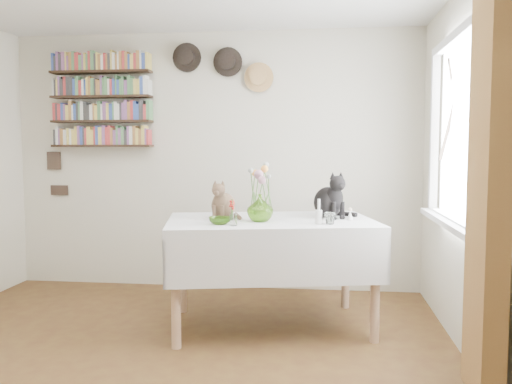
# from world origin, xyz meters

# --- Properties ---
(room) EXTENTS (4.08, 4.58, 2.58)m
(room) POSITION_xyz_m (0.00, 0.00, 1.25)
(room) COLOR brown
(room) RESTS_ON ground
(window) EXTENTS (0.12, 1.52, 1.32)m
(window) POSITION_xyz_m (1.97, 0.80, 1.40)
(window) COLOR white
(window) RESTS_ON room
(curtain) EXTENTS (0.12, 0.38, 2.10)m
(curtain) POSITION_xyz_m (1.90, -0.12, 1.15)
(curtain) COLOR brown
(curtain) RESTS_ON room
(dining_table) EXTENTS (1.73, 1.30, 0.83)m
(dining_table) POSITION_xyz_m (0.67, 1.12, 0.63)
(dining_table) COLOR white
(dining_table) RESTS_ON room
(tabby_cat) EXTENTS (0.24, 0.29, 0.31)m
(tabby_cat) POSITION_xyz_m (0.30, 1.15, 0.99)
(tabby_cat) COLOR brown
(tabby_cat) RESTS_ON dining_table
(black_cat) EXTENTS (0.37, 0.39, 0.37)m
(black_cat) POSITION_xyz_m (1.11, 1.30, 1.02)
(black_cat) COLOR black
(black_cat) RESTS_ON dining_table
(flower_vase) EXTENTS (0.23, 0.23, 0.20)m
(flower_vase) POSITION_xyz_m (0.61, 0.98, 0.94)
(flower_vase) COLOR #90C845
(flower_vase) RESTS_ON dining_table
(green_bowl) EXTENTS (0.21, 0.21, 0.05)m
(green_bowl) POSITION_xyz_m (0.34, 0.80, 0.86)
(green_bowl) COLOR #90C845
(green_bowl) RESTS_ON dining_table
(drinking_glass) EXTENTS (0.12, 0.12, 0.08)m
(drinking_glass) POSITION_xyz_m (1.12, 0.90, 0.88)
(drinking_glass) COLOR white
(drinking_glass) RESTS_ON dining_table
(candlestick) EXTENTS (0.05, 0.05, 0.18)m
(candlestick) POSITION_xyz_m (1.04, 0.90, 0.89)
(candlestick) COLOR white
(candlestick) RESTS_ON dining_table
(berry_jar) EXTENTS (0.05, 0.05, 0.21)m
(berry_jar) POSITION_xyz_m (0.45, 0.74, 0.93)
(berry_jar) COLOR white
(berry_jar) RESTS_ON dining_table
(porcelain_figurine) EXTENTS (0.05, 0.05, 0.09)m
(porcelain_figurine) POSITION_xyz_m (1.27, 1.16, 0.87)
(porcelain_figurine) COLOR white
(porcelain_figurine) RESTS_ON dining_table
(flower_bouquet) EXTENTS (0.17, 0.13, 0.39)m
(flower_bouquet) POSITION_xyz_m (0.61, 0.99, 1.17)
(flower_bouquet) COLOR #4C7233
(flower_bouquet) RESTS_ON flower_vase
(bookshelf_unit) EXTENTS (1.00, 0.16, 0.91)m
(bookshelf_unit) POSITION_xyz_m (-1.10, 2.16, 1.84)
(bookshelf_unit) COLOR black
(bookshelf_unit) RESTS_ON room
(wall_hats) EXTENTS (0.98, 0.09, 0.48)m
(wall_hats) POSITION_xyz_m (0.12, 2.19, 2.17)
(wall_hats) COLOR black
(wall_hats) RESTS_ON room
(wall_art_plaques) EXTENTS (0.21, 0.02, 0.44)m
(wall_art_plaques) POSITION_xyz_m (-1.63, 2.23, 1.12)
(wall_art_plaques) COLOR #38281E
(wall_art_plaques) RESTS_ON room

